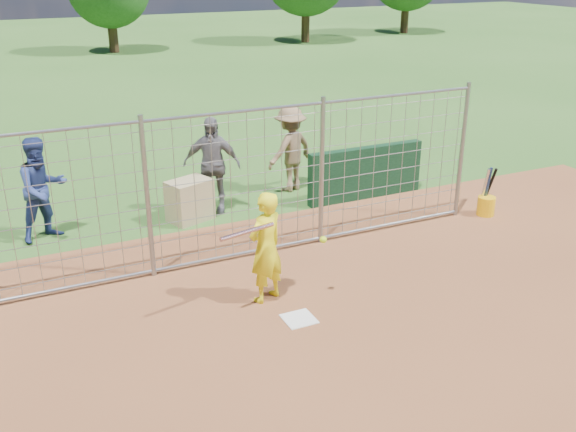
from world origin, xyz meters
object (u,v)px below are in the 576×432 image
bystander_a (42,189)px  bucket_with_bats (486,203)px  bystander_b (212,165)px  equipment_bin (190,200)px  batter (266,247)px  bystander_c (290,149)px

bystander_a → bucket_with_bats: bystander_a is taller
bucket_with_bats → bystander_a: bearing=162.4°
bucket_with_bats → bystander_b: bearing=152.3°
bucket_with_bats → equipment_bin: bearing=157.3°
batter → bystander_a: bearing=-77.1°
bucket_with_bats → batter: bearing=-166.8°
bystander_c → bucket_with_bats: bystander_c is taller
batter → bystander_a: size_ratio=0.90×
bystander_c → equipment_bin: (-2.48, -0.73, -0.51)m
batter → bystander_c: (2.38, 4.18, 0.07)m
bystander_b → bucket_with_bats: (4.75, -2.49, -0.71)m
equipment_bin → bucket_with_bats: size_ratio=0.82×
bystander_a → equipment_bin: (2.56, -0.27, -0.53)m
batter → bucket_with_bats: size_ratio=1.73×
bystander_a → bystander_c: size_ratio=1.03×
bystander_b → equipment_bin: bystander_b is taller
bystander_b → equipment_bin: 0.83m
bystander_b → equipment_bin: bearing=-126.1°
batter → bucket_with_bats: batter is taller
bucket_with_bats → bystander_c: bearing=133.7°
bystander_b → batter: bearing=-68.6°
equipment_bin → bystander_c: bearing=-3.2°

